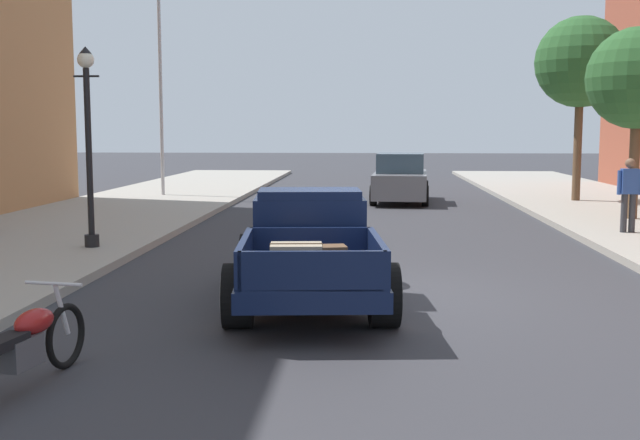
% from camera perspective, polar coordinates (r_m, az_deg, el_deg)
% --- Properties ---
extents(ground_plane, '(140.00, 140.00, 0.00)m').
position_cam_1_polar(ground_plane, '(11.45, 4.00, -5.53)').
color(ground_plane, '#333338').
extents(hotrod_truck_navy, '(2.47, 5.04, 1.58)m').
position_cam_1_polar(hotrod_truck_navy, '(10.99, -0.78, -2.03)').
color(hotrod_truck_navy, '#0F1938').
rests_on(hotrod_truck_navy, ground).
extents(motorcycle_parked, '(0.64, 2.10, 0.93)m').
position_cam_1_polar(motorcycle_parked, '(7.72, -21.21, -8.64)').
color(motorcycle_parked, black).
rests_on(motorcycle_parked, ground).
extents(car_background_grey, '(2.08, 4.40, 1.65)m').
position_cam_1_polar(car_background_grey, '(25.94, 5.98, 3.00)').
color(car_background_grey, slate).
rests_on(car_background_grey, ground).
extents(pedestrian_sidewalk_right, '(0.53, 0.22, 1.65)m').
position_cam_1_polar(pedestrian_sidewalk_right, '(18.38, 21.94, 2.04)').
color(pedestrian_sidewalk_right, '#333338').
rests_on(pedestrian_sidewalk_right, sidewalk_right).
extents(street_lamp_near, '(0.50, 0.32, 3.85)m').
position_cam_1_polar(street_lamp_near, '(15.52, -16.81, 6.28)').
color(street_lamp_near, black).
rests_on(street_lamp_near, sidewalk_left).
extents(flagpole, '(1.74, 0.16, 9.16)m').
position_cam_1_polar(flagpole, '(27.75, -11.36, 13.50)').
color(flagpole, '#B2B2B7').
rests_on(flagpole, sidewalk_left).
extents(street_tree_second, '(2.57, 2.57, 4.86)m').
position_cam_1_polar(street_tree_second, '(21.30, 22.51, 9.64)').
color(street_tree_second, brown).
rests_on(street_tree_second, sidewalk_right).
extents(street_tree_third, '(2.89, 2.89, 5.87)m').
position_cam_1_polar(street_tree_third, '(26.29, 18.77, 10.98)').
color(street_tree_third, brown).
rests_on(street_tree_third, sidewalk_right).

